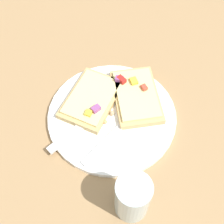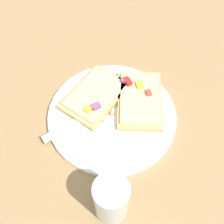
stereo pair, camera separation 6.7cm
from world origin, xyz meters
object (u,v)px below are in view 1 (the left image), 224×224
Objects in this scene: plate at (112,116)px; fork at (121,126)px; pizza_slice_main at (136,95)px; pizza_slice_corner at (92,99)px; knife at (83,124)px; drinking_glass at (133,198)px.

plate is 1.74× the size of fork.
plate is at bearing -59.77° from pizza_slice_main.
fork is 1.00× the size of pizza_slice_main.
pizza_slice_main reaches higher than fork.
pizza_slice_corner reaches higher than fork.
pizza_slice_corner is at bearing -129.81° from plate.
fork is 0.08m from knife.
knife reaches higher than plate.
plate is 0.06m from pizza_slice_corner.
fork is 0.93× the size of pizza_slice_corner.
plate is 2.66× the size of drinking_glass.
pizza_slice_corner is at bearing 31.52° from knife.
pizza_slice_main is (-0.07, 0.04, 0.01)m from fork.
pizza_slice_corner is at bearing -93.71° from pizza_slice_main.
pizza_slice_main is 0.93× the size of pizza_slice_corner.
drinking_glass reaches higher than plate.
pizza_slice_corner is at bearing 86.28° from fork.
fork is at bearing -176.77° from drinking_glass.
pizza_slice_corner is (-0.04, -0.04, 0.02)m from plate.
pizza_slice_main is 0.10m from pizza_slice_corner.
plate is at bearing 77.32° from pizza_slice_corner.
fork is 0.08m from pizza_slice_main.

